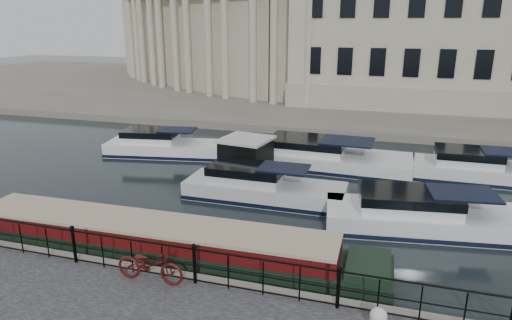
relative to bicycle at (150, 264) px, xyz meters
The scene contains 9 objects.
ground_plane 3.03m from the bicycle, 64.04° to the left, with size 160.00×160.00×0.00m, color black.
far_bank 41.57m from the bicycle, 88.29° to the left, with size 120.00×42.00×0.55m, color #6B665B.
railing 1.28m from the bicycle, 13.38° to the left, with size 24.14×0.14×1.22m.
civic_building 37.72m from the bicycle, 89.63° to the left, with size 53.55×31.84×16.85m.
bicycle is the anchor object (origin of this frame).
mooring_bollard 6.30m from the bicycle, ahead, with size 0.55×0.55×0.62m.
narrowboat 2.82m from the bicycle, 120.75° to the left, with size 16.08×2.44×1.58m.
harbour_hut 10.81m from the bicycle, 93.65° to the left, with size 3.55×3.11×2.20m.
cabin_cruisers 12.02m from the bicycle, 73.74° to the left, with size 24.45×10.45×1.99m.
Camera 1 is at (4.97, -12.60, 7.63)m, focal length 32.00 mm.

